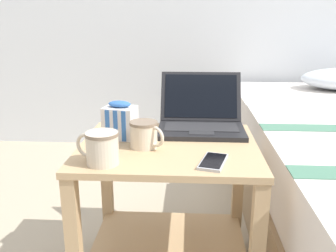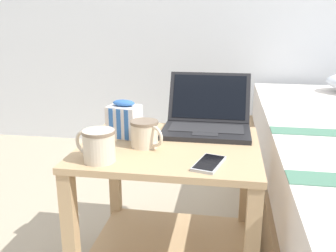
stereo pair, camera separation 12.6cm
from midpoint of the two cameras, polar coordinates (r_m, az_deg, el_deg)
name	(u,v)px [view 2 (the right image)]	position (r m, az deg, el deg)	size (l,w,h in m)	color
bedside_table	(170,196)	(1.40, 2.89, -10.62)	(0.63, 0.54, 0.56)	tan
laptop	(207,120)	(1.49, 8.40, 0.92)	(0.33, 0.32, 0.21)	black
mug_front_left	(98,144)	(1.16, -7.56, -2.80)	(0.14, 0.10, 0.10)	beige
mug_front_right	(145,132)	(1.29, -0.73, -1.03)	(0.12, 0.10, 0.09)	beige
snack_bag	(124,120)	(1.39, -4.13, 0.91)	(0.13, 0.11, 0.14)	white
cell_phone	(209,163)	(1.16, 9.39, -5.70)	(0.11, 0.16, 0.01)	#B7BABC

